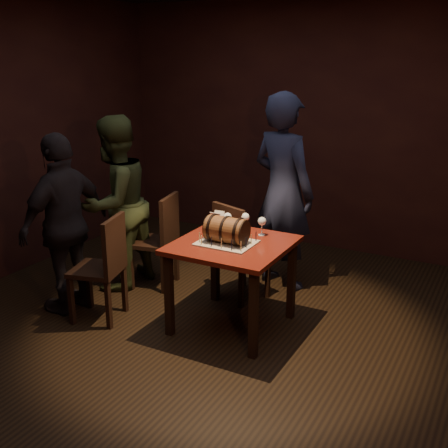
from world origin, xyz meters
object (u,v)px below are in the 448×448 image
Objects in this scene: chair_left_rear at (161,236)px; person_back at (283,192)px; chair_left_front at (105,263)px; person_left_rear at (115,204)px; wine_glass_left at (227,218)px; wine_glass_mid at (245,218)px; pub_table at (232,255)px; chair_back at (236,247)px; wine_glass_right at (262,222)px; person_left_front at (65,224)px; barrel_cake at (226,230)px; pint_of_ale at (227,225)px.

person_back is (1.02, 0.60, 0.43)m from chair_left_rear.
chair_left_rear is 0.49× the size of person_back.
person_left_rear reaches higher than chair_left_front.
person_left_rear is (-1.20, -0.03, -0.03)m from wine_glass_left.
person_left_rear reaches higher than wine_glass_mid.
chair_left_rear is 1.26m from person_back.
wine_glass_mid is at bearing -4.90° from chair_left_rear.
pub_table is at bearing 107.51° from person_back.
wine_glass_mid is at bearing -43.69° from chair_back.
chair_left_rear is at bearing 173.72° from wine_glass_right.
chair_left_rear is at bearing 156.87° from person_left_front.
wine_glass_right is at bearing -13.55° from wine_glass_mid.
barrel_cake is (-0.03, -0.04, 0.23)m from pub_table.
chair_back is (-0.06, 0.30, -0.30)m from pint_of_ale.
wine_glass_left is (-0.19, 0.26, 0.23)m from pub_table.
chair_left_front is at bearing 94.23° from person_left_front.
chair_left_front is 0.51m from person_left_front.
chair_left_rear is at bearing 48.92° from person_back.
chair_left_front is at bearing -149.04° from wine_glass_right.
person_back reaches higher than wine_glass_right.
wine_glass_mid is 0.17× the size of chair_left_front.
chair_back reaches higher than wine_glass_right.
person_back is at bearing 123.20° from person_left_rear.
person_left_rear is (-1.34, -0.10, -0.03)m from wine_glass_mid.
person_left_rear is at bearing 168.72° from barrel_cake.
wine_glass_left is 0.16m from wine_glass_mid.
wine_glass_left is (-0.15, 0.30, -0.00)m from barrel_cake.
wine_glass_right is at bearing 4.66° from wine_glass_left.
person_left_front is (-1.41, -0.35, -0.07)m from barrel_cake.
pub_table is at bearing 110.73° from person_left_front.
barrel_cake is at bearing 20.05° from chair_left_front.
wine_glass_right is 0.17× the size of chair_left_rear.
pint_of_ale is (-0.28, -0.09, -0.05)m from wine_glass_right.
person_left_front reaches higher than pint_of_ale.
person_left_front is (-1.46, -1.40, -0.15)m from person_back.
wine_glass_left is 0.17× the size of chair_left_front.
wine_glass_mid is 1.57m from person_left_front.
chair_left_rear is at bearing 119.34° from person_left_rear.
chair_left_rear is 1.00× the size of chair_left_front.
wine_glass_mid is 0.18m from wine_glass_right.
pub_table is 6.00× the size of pint_of_ale.
wine_glass_right is 1.07× the size of pint_of_ale.
barrel_cake is at bearing 82.73° from person_left_rear.
barrel_cake is at bearing -87.84° from wine_glass_mid.
person_left_rear is at bearing 178.43° from pint_of_ale.
chair_left_rear is 0.96m from person_left_front.
barrel_cake is 2.40× the size of wine_glass_mid.
person_back is (0.06, 0.68, 0.08)m from wine_glass_mid.
wine_glass_right is 0.53m from chair_back.
person_left_rear reaches higher than person_left_front.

